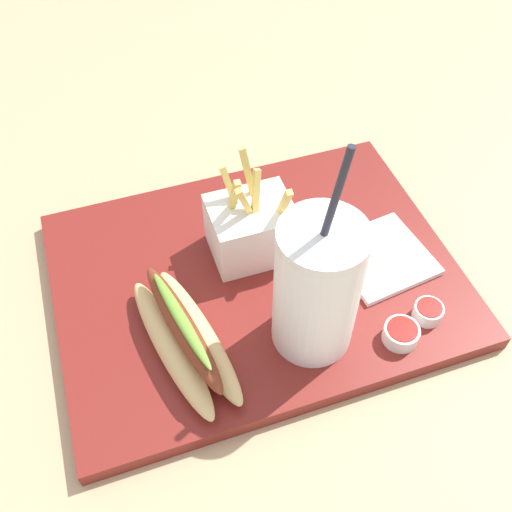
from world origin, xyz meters
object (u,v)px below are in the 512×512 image
Objects in this scene: hot_dog_1 at (184,337)px; ketchup_cup_1 at (428,311)px; soda_cup at (317,288)px; ketchup_cup_2 at (401,333)px; napkin_stack at (381,257)px; fries_basket at (251,228)px.

hot_dog_1 is 6.04× the size of ketchup_cup_1.
ketchup_cup_1 is (0.13, -0.02, -0.07)m from soda_cup.
napkin_stack is (0.03, 0.10, -0.01)m from ketchup_cup_2.
napkin_stack is at bearing 73.51° from ketchup_cup_2.
hot_dog_1 is 0.26m from ketchup_cup_1.
ketchup_cup_1 is at bearing -45.60° from fries_basket.
soda_cup is 0.16m from napkin_stack.
fries_basket is at bearing 99.75° from soda_cup.
hot_dog_1 reaches higher than napkin_stack.
soda_cup reaches higher than fries_basket.
ketchup_cup_1 is 0.09m from napkin_stack.
hot_dog_1 is at bearing 169.09° from soda_cup.
ketchup_cup_1 is (0.15, -0.15, -0.03)m from fries_basket.
napkin_stack is at bearing 30.19° from soda_cup.
fries_basket is 1.23× the size of napkin_stack.
soda_cup reaches higher than ketchup_cup_1.
hot_dog_1 is 5.11× the size of ketchup_cup_2.
ketchup_cup_1 is at bearing -83.50° from napkin_stack.
hot_dog_1 is at bearing 164.09° from ketchup_cup_2.
ketchup_cup_1 is (0.26, -0.05, -0.01)m from hot_dog_1.
napkin_stack is at bearing -24.66° from fries_basket.
hot_dog_1 is at bearing -135.19° from fries_basket.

